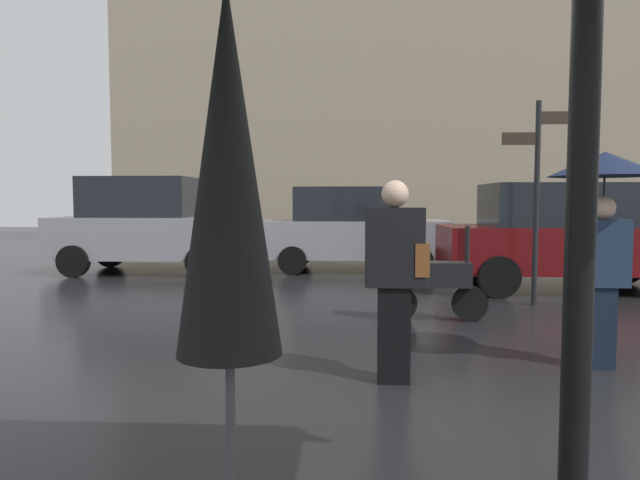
{
  "coord_description": "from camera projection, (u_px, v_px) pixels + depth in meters",
  "views": [
    {
      "loc": [
        -1.01,
        -2.79,
        1.56
      ],
      "look_at": [
        -1.41,
        4.9,
        1.03
      ],
      "focal_mm": 32.2,
      "sensor_mm": 36.0,
      "label": 1
    }
  ],
  "objects": [
    {
      "name": "pedestrian_with_bag",
      "position": [
        396.0,
        269.0,
        4.87
      ],
      "size": [
        0.53,
        0.24,
        1.73
      ],
      "rotation": [
        0.0,
        0.0,
        2.0
      ],
      "color": "black",
      "rests_on": "ground"
    },
    {
      "name": "parked_scooter",
      "position": [
        431.0,
        279.0,
        7.41
      ],
      "size": [
        1.37,
        0.32,
        1.23
      ],
      "rotation": [
        0.0,
        0.0,
        0.12
      ],
      "color": "black",
      "rests_on": "ground"
    },
    {
      "name": "parked_car_left",
      "position": [
        149.0,
        225.0,
        12.41
      ],
      "size": [
        4.06,
        1.98,
        2.06
      ],
      "rotation": [
        0.0,
        0.0,
        3.01
      ],
      "color": "gray",
      "rests_on": "ground"
    },
    {
      "name": "pedestrian_with_umbrella",
      "position": [
        604.0,
        198.0,
        5.24
      ],
      "size": [
        0.99,
        0.99,
        2.0
      ],
      "rotation": [
        0.0,
        0.0,
        2.06
      ],
      "color": "black",
      "rests_on": "ground"
    },
    {
      "name": "parked_car_right",
      "position": [
        564.0,
        236.0,
        9.94
      ],
      "size": [
        4.3,
        1.95,
        1.85
      ],
      "rotation": [
        0.0,
        0.0,
        -0.16
      ],
      "color": "#590C0F",
      "rests_on": "ground"
    },
    {
      "name": "street_signpost",
      "position": [
        537.0,
        182.0,
        8.44
      ],
      "size": [
        1.08,
        0.08,
        3.02
      ],
      "color": "black",
      "rests_on": "ground"
    },
    {
      "name": "building_block",
      "position": [
        380.0,
        62.0,
        19.57
      ],
      "size": [
        17.61,
        3.06,
        12.54
      ],
      "primitive_type": "cube",
      "color": "gray",
      "rests_on": "ground"
    },
    {
      "name": "parked_car_distant",
      "position": [
        352.0,
        229.0,
        12.76
      ],
      "size": [
        4.06,
        1.88,
        1.85
      ],
      "rotation": [
        0.0,
        0.0,
        3.23
      ],
      "color": "gray",
      "rests_on": "ground"
    },
    {
      "name": "folded_patio_umbrella_near",
      "position": [
        228.0,
        185.0,
        2.1
      ],
      "size": [
        0.4,
        0.4,
        2.37
      ],
      "color": "black",
      "rests_on": "ground"
    }
  ]
}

